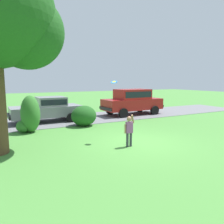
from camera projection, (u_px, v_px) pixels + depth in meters
name	position (u px, v px, depth m)	size (l,w,h in m)	color
ground_plane	(137.00, 142.00, 9.29)	(80.00, 80.00, 0.00)	#478438
driveway_strip	(82.00, 118.00, 15.06)	(28.00, 4.40, 0.02)	slate
shrub_near_tree	(29.00, 116.00, 11.04)	(1.18, 1.07, 1.85)	#33702B
shrub_centre_left	(84.00, 116.00, 12.59)	(1.45, 1.29, 1.16)	#1E511C
parked_sedan	(48.00, 108.00, 13.79)	(4.43, 2.16, 1.56)	gray
parked_suv	(132.00, 100.00, 16.63)	(4.74, 2.18, 1.92)	maroon
child_thrower	(129.00, 129.00, 8.65)	(0.47, 0.23, 1.29)	#383842
frisbee	(114.00, 82.00, 9.30)	(0.30, 0.28, 0.17)	#337FDB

